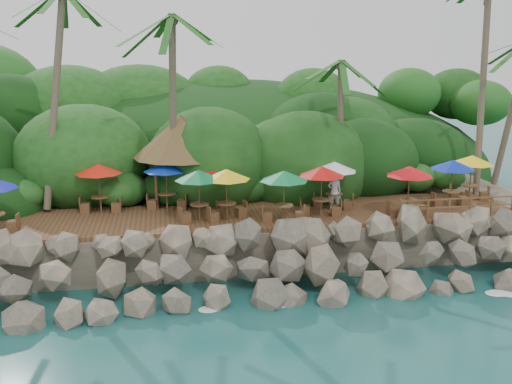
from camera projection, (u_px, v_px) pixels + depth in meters
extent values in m
plane|color=#19514F|center=(281.00, 310.00, 22.10)|extent=(140.00, 140.00, 0.00)
cube|color=gray|center=(231.00, 191.00, 37.18)|extent=(32.00, 25.20, 2.10)
ellipsoid|color=#143811|center=(219.00, 183.00, 44.61)|extent=(44.80, 28.00, 15.40)
cube|color=brown|center=(256.00, 216.00, 27.33)|extent=(26.00, 5.00, 0.20)
ellipsoid|color=white|center=(47.00, 323.00, 20.91)|extent=(1.20, 0.80, 0.06)
ellipsoid|color=white|center=(128.00, 317.00, 21.40)|extent=(1.20, 0.80, 0.06)
ellipsoid|color=white|center=(206.00, 311.00, 21.89)|extent=(1.20, 0.80, 0.06)
ellipsoid|color=white|center=(280.00, 306.00, 22.38)|extent=(1.20, 0.80, 0.06)
ellipsoid|color=white|center=(351.00, 300.00, 22.87)|extent=(1.20, 0.80, 0.06)
ellipsoid|color=white|center=(419.00, 295.00, 23.36)|extent=(1.20, 0.80, 0.06)
ellipsoid|color=white|center=(484.00, 290.00, 23.85)|extent=(1.20, 0.80, 0.06)
cylinder|color=brown|center=(55.00, 101.00, 27.40)|extent=(1.75, 2.54, 10.63)
cylinder|color=brown|center=(173.00, 113.00, 28.18)|extent=(0.64, 1.50, 9.45)
ellipsoid|color=#23601E|center=(170.00, 16.00, 27.07)|extent=(6.00, 6.00, 2.40)
cylinder|color=brown|center=(340.00, 130.00, 30.19)|extent=(0.71, 0.74, 7.29)
ellipsoid|color=#23601E|center=(343.00, 62.00, 29.33)|extent=(6.00, 6.00, 2.40)
cylinder|color=brown|center=(483.00, 87.00, 30.77)|extent=(0.90, 1.86, 11.79)
cylinder|color=brown|center=(510.00, 116.00, 31.98)|extent=(0.90, 1.66, 8.40)
cylinder|color=brown|center=(156.00, 186.00, 27.97)|extent=(0.16, 0.16, 2.40)
cylinder|color=brown|center=(212.00, 183.00, 28.43)|extent=(0.16, 0.16, 2.40)
cylinder|color=brown|center=(156.00, 174.00, 30.65)|extent=(0.16, 0.16, 2.40)
cylinder|color=brown|center=(207.00, 173.00, 31.11)|extent=(0.16, 0.16, 2.40)
cone|color=brown|center=(182.00, 136.00, 29.00)|extent=(5.15, 5.15, 2.20)
cylinder|color=brown|center=(284.00, 214.00, 25.85)|extent=(0.09, 0.09, 0.80)
cylinder|color=brown|center=(284.00, 205.00, 25.75)|extent=(0.90, 0.90, 0.05)
cylinder|color=brown|center=(284.00, 197.00, 25.66)|extent=(0.05, 0.05, 2.37)
cone|color=#0C733B|center=(284.00, 176.00, 25.42)|extent=(2.26, 2.26, 0.48)
cube|color=brown|center=(267.00, 217.00, 25.89)|extent=(0.52, 0.52, 0.49)
cube|color=brown|center=(300.00, 217.00, 25.88)|extent=(0.52, 0.52, 0.49)
cylinder|color=brown|center=(101.00, 205.00, 27.44)|extent=(0.09, 0.09, 0.80)
cylinder|color=brown|center=(100.00, 197.00, 27.34)|extent=(0.90, 0.90, 0.05)
cylinder|color=brown|center=(100.00, 189.00, 27.26)|extent=(0.05, 0.05, 2.37)
cone|color=red|center=(98.00, 169.00, 27.02)|extent=(2.26, 2.26, 0.48)
cube|color=brown|center=(86.00, 208.00, 27.41)|extent=(0.48, 0.48, 0.49)
cube|color=brown|center=(116.00, 207.00, 27.55)|extent=(0.48, 0.48, 0.49)
cylinder|color=brown|center=(167.00, 202.00, 28.04)|extent=(0.09, 0.09, 0.80)
cylinder|color=brown|center=(167.00, 194.00, 27.94)|extent=(0.90, 0.90, 0.05)
cylinder|color=brown|center=(166.00, 186.00, 27.86)|extent=(0.05, 0.05, 2.37)
cone|color=#0D30B1|center=(166.00, 166.00, 27.61)|extent=(2.26, 2.26, 0.48)
cube|color=brown|center=(152.00, 204.00, 28.09)|extent=(0.53, 0.53, 0.49)
cube|color=brown|center=(182.00, 204.00, 28.06)|extent=(0.53, 0.53, 0.49)
cylinder|color=brown|center=(321.00, 208.00, 26.89)|extent=(0.09, 0.09, 0.80)
cylinder|color=brown|center=(321.00, 200.00, 26.79)|extent=(0.90, 0.90, 0.05)
cylinder|color=brown|center=(321.00, 192.00, 26.70)|extent=(0.05, 0.05, 2.37)
cone|color=#B90E0B|center=(322.00, 171.00, 26.46)|extent=(2.26, 2.26, 0.48)
cube|color=brown|center=(305.00, 210.00, 26.99)|extent=(0.55, 0.55, 0.49)
cube|color=brown|center=(336.00, 211.00, 26.86)|extent=(0.55, 0.55, 0.49)
cylinder|color=brown|center=(469.00, 193.00, 29.86)|extent=(0.09, 0.09, 0.80)
cylinder|color=brown|center=(470.00, 185.00, 29.77)|extent=(0.90, 0.90, 0.05)
cylinder|color=brown|center=(471.00, 179.00, 29.68)|extent=(0.05, 0.05, 2.37)
cone|color=yellow|center=(472.00, 160.00, 29.44)|extent=(2.26, 2.26, 0.48)
cube|color=brown|center=(454.00, 195.00, 30.02)|extent=(0.58, 0.58, 0.49)
cube|color=brown|center=(484.00, 196.00, 29.77)|extent=(0.58, 0.58, 0.49)
cube|color=brown|center=(13.00, 226.00, 24.45)|extent=(0.49, 0.49, 0.49)
cylinder|color=brown|center=(333.00, 201.00, 28.05)|extent=(0.09, 0.09, 0.80)
cylinder|color=brown|center=(334.00, 194.00, 27.95)|extent=(0.90, 0.90, 0.05)
cylinder|color=brown|center=(334.00, 186.00, 27.86)|extent=(0.05, 0.05, 2.37)
cone|color=white|center=(334.00, 166.00, 27.62)|extent=(2.26, 2.26, 0.48)
cube|color=brown|center=(318.00, 204.00, 28.18)|extent=(0.57, 0.57, 0.49)
cube|color=brown|center=(348.00, 205.00, 27.99)|extent=(0.57, 0.57, 0.49)
cylinder|color=brown|center=(407.00, 208.00, 26.90)|extent=(0.09, 0.09, 0.80)
cylinder|color=brown|center=(408.00, 199.00, 26.80)|extent=(0.90, 0.90, 0.05)
cylinder|color=brown|center=(408.00, 192.00, 26.71)|extent=(0.05, 0.05, 2.37)
cone|color=red|center=(410.00, 171.00, 26.47)|extent=(2.26, 2.26, 0.48)
cube|color=brown|center=(393.00, 211.00, 26.78)|extent=(0.47, 0.47, 0.49)
cube|color=brown|center=(421.00, 210.00, 27.09)|extent=(0.47, 0.47, 0.49)
cylinder|color=brown|center=(200.00, 213.00, 26.03)|extent=(0.09, 0.09, 0.80)
cylinder|color=brown|center=(199.00, 204.00, 25.93)|extent=(0.90, 0.90, 0.05)
cylinder|color=brown|center=(199.00, 196.00, 25.85)|extent=(0.05, 0.05, 2.37)
cone|color=#0C6E3A|center=(199.00, 175.00, 25.60)|extent=(2.26, 2.26, 0.48)
cube|color=brown|center=(185.00, 218.00, 25.70)|extent=(0.58, 0.58, 0.49)
cube|color=brown|center=(214.00, 213.00, 26.43)|extent=(0.58, 0.58, 0.49)
cylinder|color=brown|center=(211.00, 200.00, 28.41)|extent=(0.09, 0.09, 0.80)
cylinder|color=brown|center=(211.00, 192.00, 28.31)|extent=(0.90, 0.90, 0.05)
cylinder|color=brown|center=(211.00, 185.00, 28.22)|extent=(0.05, 0.05, 2.37)
cone|color=red|center=(211.00, 165.00, 27.98)|extent=(2.26, 2.26, 0.48)
cube|color=brown|center=(197.00, 202.00, 28.56)|extent=(0.57, 0.57, 0.49)
cube|color=brown|center=(226.00, 203.00, 28.33)|extent=(0.57, 0.57, 0.49)
cylinder|color=brown|center=(450.00, 199.00, 28.53)|extent=(0.09, 0.09, 0.80)
cylinder|color=brown|center=(451.00, 191.00, 28.43)|extent=(0.90, 0.90, 0.05)
cylinder|color=brown|center=(451.00, 184.00, 28.35)|extent=(0.05, 0.05, 2.37)
cone|color=#0C25A8|center=(453.00, 165.00, 28.10)|extent=(2.26, 2.26, 0.48)
cube|color=brown|center=(437.00, 203.00, 28.41)|extent=(0.47, 0.47, 0.49)
cube|color=brown|center=(463.00, 201.00, 28.72)|extent=(0.47, 0.47, 0.49)
cylinder|color=brown|center=(227.00, 212.00, 26.20)|extent=(0.09, 0.09, 0.80)
cylinder|color=brown|center=(227.00, 203.00, 26.11)|extent=(0.90, 0.90, 0.05)
cylinder|color=brown|center=(227.00, 195.00, 26.02)|extent=(0.05, 0.05, 2.37)
cone|color=yellow|center=(226.00, 174.00, 25.78)|extent=(2.26, 2.26, 0.48)
cube|color=brown|center=(213.00, 217.00, 25.86)|extent=(0.59, 0.59, 0.49)
cube|color=brown|center=(241.00, 212.00, 26.62)|extent=(0.59, 0.59, 0.49)
cylinder|color=brown|center=(406.00, 210.00, 26.04)|extent=(0.10, 0.10, 1.00)
cylinder|color=brown|center=(427.00, 209.00, 26.22)|extent=(0.10, 0.10, 1.00)
cylinder|color=brown|center=(449.00, 208.00, 26.40)|extent=(0.10, 0.10, 1.00)
cylinder|color=brown|center=(470.00, 207.00, 26.58)|extent=(0.10, 0.10, 1.00)
cylinder|color=brown|center=(491.00, 206.00, 26.76)|extent=(0.10, 0.10, 1.00)
cylinder|color=brown|center=(512.00, 205.00, 26.94)|extent=(0.10, 0.10, 1.00)
cube|color=brown|center=(482.00, 198.00, 26.57)|extent=(8.30, 0.06, 0.06)
cube|color=brown|center=(481.00, 206.00, 26.66)|extent=(8.30, 0.06, 0.06)
imported|color=silver|center=(334.00, 191.00, 27.81)|extent=(0.73, 0.51, 1.89)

